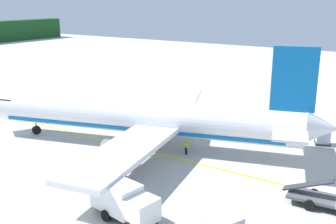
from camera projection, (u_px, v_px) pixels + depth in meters
airliner_foreground at (143, 117)px, 45.28m from camera, size 34.12×40.82×11.90m
service_truck_fuel at (123, 201)px, 30.34m from camera, size 3.08×5.95×2.83m
cargo_container_near at (116, 172)px, 36.95m from camera, size 2.44×2.44×1.84m
cargo_container_mid at (271, 127)px, 49.82m from camera, size 2.39×2.39×2.08m
cargo_container_far at (323, 137)px, 46.29m from camera, size 2.13×2.13×2.02m
crew_marshaller at (186, 146)px, 43.26m from camera, size 0.30×0.62×1.70m
apron_guide_line at (170, 157)px, 42.84m from camera, size 0.30×60.00×0.01m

